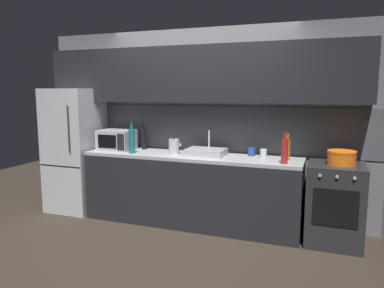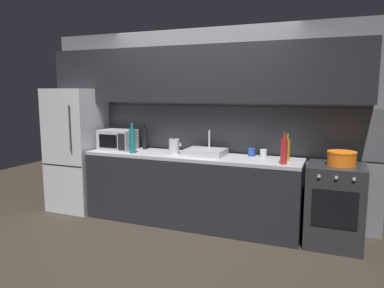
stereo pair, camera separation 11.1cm
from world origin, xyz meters
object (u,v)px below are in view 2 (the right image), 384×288
(kettle, at_px, (174,146))
(mug_blue, at_px, (252,152))
(wine_bottle_amber, at_px, (287,150))
(microwave, at_px, (118,140))
(wine_bottle_teal, at_px, (132,140))
(cooking_pot, at_px, (342,158))
(oven_range, at_px, (335,205))
(mug_clear, at_px, (263,154))
(wine_bottle_red, at_px, (284,151))
(refrigerator, at_px, (77,149))
(wine_bottle_dark, at_px, (145,139))

(kettle, bearing_deg, mug_blue, 12.98)
(kettle, xyz_separation_m, wine_bottle_amber, (1.39, 0.08, 0.03))
(microwave, distance_m, wine_bottle_teal, 0.39)
(cooking_pot, bearing_deg, mug_blue, 169.30)
(oven_range, height_order, mug_clear, mug_clear)
(microwave, height_order, mug_clear, microwave)
(microwave, height_order, cooking_pot, microwave)
(wine_bottle_red, distance_m, mug_blue, 0.58)
(wine_bottle_red, height_order, cooking_pot, wine_bottle_red)
(wine_bottle_teal, height_order, mug_blue, wine_bottle_teal)
(oven_range, bearing_deg, mug_blue, 168.75)
(refrigerator, relative_size, cooking_pot, 5.70)
(wine_bottle_teal, distance_m, wine_bottle_amber, 1.93)
(wine_bottle_red, xyz_separation_m, wine_bottle_dark, (-1.93, 0.36, -0.00))
(mug_blue, bearing_deg, microwave, -174.47)
(wine_bottle_amber, relative_size, wine_bottle_dark, 0.92)
(refrigerator, distance_m, wine_bottle_dark, 1.04)
(microwave, distance_m, mug_blue, 1.82)
(wine_bottle_amber, bearing_deg, mug_clear, 167.45)
(wine_bottle_amber, distance_m, wine_bottle_dark, 1.94)
(oven_range, height_order, wine_bottle_red, wine_bottle_red)
(wine_bottle_amber, relative_size, mug_clear, 3.04)
(mug_clear, distance_m, mug_blue, 0.18)
(kettle, bearing_deg, microwave, 177.19)
(kettle, height_order, mug_clear, kettle)
(wine_bottle_red, bearing_deg, wine_bottle_teal, 179.85)
(oven_range, distance_m, mug_clear, 0.97)
(microwave, distance_m, kettle, 0.87)
(wine_bottle_amber, bearing_deg, refrigerator, -179.00)
(mug_clear, bearing_deg, wine_bottle_teal, -170.20)
(wine_bottle_dark, xyz_separation_m, mug_blue, (1.49, 0.00, -0.09))
(oven_range, bearing_deg, refrigerator, 179.98)
(microwave, xyz_separation_m, wine_bottle_teal, (0.34, -0.19, 0.03))
(mug_blue, bearing_deg, wine_bottle_amber, -17.80)
(wine_bottle_teal, relative_size, mug_clear, 3.77)
(oven_range, relative_size, wine_bottle_dark, 2.64)
(mug_clear, bearing_deg, microwave, -177.20)
(wine_bottle_amber, relative_size, cooking_pot, 1.03)
(wine_bottle_dark, distance_m, cooking_pot, 2.52)
(oven_range, relative_size, wine_bottle_red, 2.58)
(mug_blue, xyz_separation_m, cooking_pot, (1.03, -0.19, 0.03))
(wine_bottle_teal, xyz_separation_m, cooking_pot, (2.50, 0.17, -0.09))
(wine_bottle_dark, bearing_deg, mug_clear, -2.60)
(mug_blue, relative_size, cooking_pot, 0.32)
(refrigerator, bearing_deg, wine_bottle_teal, -9.32)
(wine_bottle_teal, relative_size, wine_bottle_amber, 1.24)
(wine_bottle_dark, xyz_separation_m, cooking_pot, (2.52, -0.19, -0.06))
(wine_bottle_red, distance_m, cooking_pot, 0.62)
(oven_range, bearing_deg, microwave, 179.60)
(oven_range, distance_m, wine_bottle_dark, 2.55)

